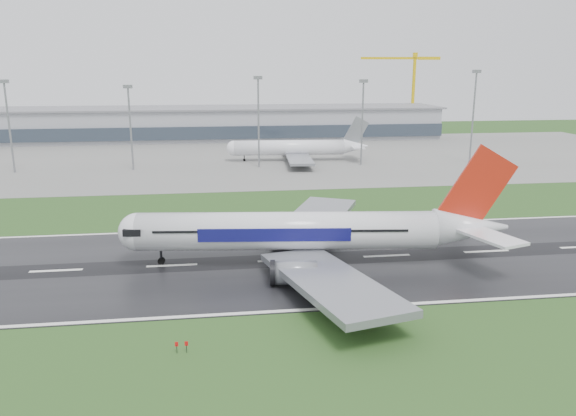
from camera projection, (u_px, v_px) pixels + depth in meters
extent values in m
plane|color=#214318|center=(172.00, 266.00, 99.70)|extent=(520.00, 520.00, 0.00)
cube|color=black|center=(172.00, 266.00, 99.69)|extent=(400.00, 45.00, 0.10)
cube|color=slate|center=(194.00, 158.00, 219.79)|extent=(400.00, 130.00, 0.08)
cube|color=gray|center=(197.00, 124.00, 275.61)|extent=(240.00, 36.00, 15.00)
cylinder|color=gray|center=(10.00, 129.00, 184.52)|extent=(0.64, 0.64, 29.78)
cylinder|color=gray|center=(131.00, 130.00, 189.78)|extent=(0.64, 0.64, 27.94)
cylinder|color=gray|center=(259.00, 124.00, 195.07)|extent=(0.64, 0.64, 30.76)
cylinder|color=gray|center=(362.00, 125.00, 200.03)|extent=(0.64, 0.64, 29.52)
cylinder|color=gray|center=(473.00, 119.00, 205.02)|extent=(0.64, 0.64, 32.81)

